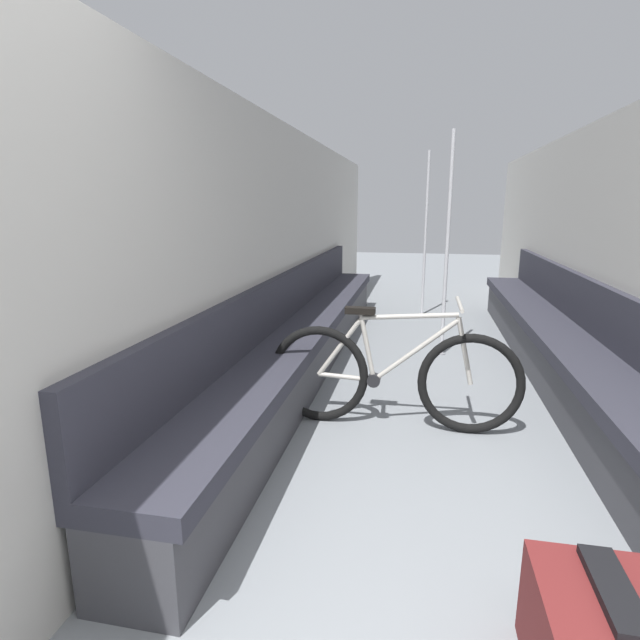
{
  "coord_description": "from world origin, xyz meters",
  "views": [
    {
      "loc": [
        -0.1,
        -0.91,
        1.5
      ],
      "look_at": [
        -1.03,
        3.67,
        0.41
      ],
      "focal_mm": 28.0,
      "sensor_mm": 36.0,
      "label": 1
    }
  ],
  "objects_px": {
    "bench_seat_row_right": "(563,350)",
    "bicycle": "(392,376)",
    "grab_pole_far": "(447,250)",
    "bench_seat_row_left": "(307,336)",
    "grab_pole_near": "(425,237)"
  },
  "relations": [
    {
      "from": "bench_seat_row_left",
      "to": "grab_pole_far",
      "type": "xyz_separation_m",
      "value": [
        1.25,
        0.68,
        0.76
      ]
    },
    {
      "from": "bicycle",
      "to": "grab_pole_far",
      "type": "height_order",
      "value": "grab_pole_far"
    },
    {
      "from": "bench_seat_row_right",
      "to": "bicycle",
      "type": "distance_m",
      "value": 1.77
    },
    {
      "from": "bench_seat_row_left",
      "to": "grab_pole_far",
      "type": "height_order",
      "value": "grab_pole_far"
    },
    {
      "from": "bench_seat_row_left",
      "to": "bicycle",
      "type": "xyz_separation_m",
      "value": [
        0.85,
        -1.13,
        0.06
      ]
    },
    {
      "from": "bench_seat_row_right",
      "to": "bicycle",
      "type": "xyz_separation_m",
      "value": [
        -1.36,
        -1.13,
        0.06
      ]
    },
    {
      "from": "grab_pole_near",
      "to": "bench_seat_row_right",
      "type": "bearing_deg",
      "value": -65.61
    },
    {
      "from": "bicycle",
      "to": "grab_pole_near",
      "type": "relative_size",
      "value": 0.78
    },
    {
      "from": "bench_seat_row_right",
      "to": "grab_pole_near",
      "type": "xyz_separation_m",
      "value": [
        -1.16,
        2.56,
        0.76
      ]
    },
    {
      "from": "bench_seat_row_right",
      "to": "grab_pole_far",
      "type": "distance_m",
      "value": 1.4
    },
    {
      "from": "bicycle",
      "to": "grab_pole_far",
      "type": "distance_m",
      "value": 1.98
    },
    {
      "from": "bicycle",
      "to": "grab_pole_near",
      "type": "bearing_deg",
      "value": 100.13
    },
    {
      "from": "bicycle",
      "to": "bench_seat_row_left",
      "type": "bearing_deg",
      "value": 140.24
    },
    {
      "from": "bicycle",
      "to": "bench_seat_row_right",
      "type": "bearing_deg",
      "value": 53.01
    },
    {
      "from": "bench_seat_row_left",
      "to": "bicycle",
      "type": "relative_size",
      "value": 3.55
    }
  ]
}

